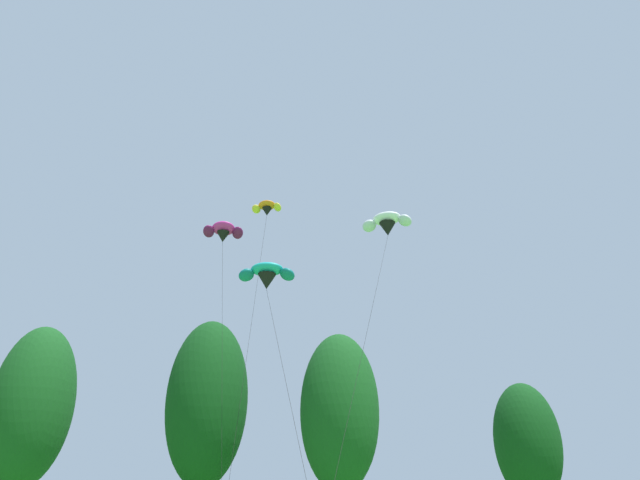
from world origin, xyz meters
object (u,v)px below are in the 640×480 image
at_px(parafoil_kite_high_orange, 267,208).
at_px(parafoil_kite_low_teal, 267,275).
at_px(parafoil_kite_far_magenta, 223,232).
at_px(parafoil_kite_mid_white, 387,224).

bearing_deg(parafoil_kite_high_orange, parafoil_kite_low_teal, -73.23).
xyz_separation_m(parafoil_kite_high_orange, parafoil_kite_far_magenta, (-2.63, -1.28, -2.26)).
xyz_separation_m(parafoil_kite_far_magenta, parafoil_kite_low_teal, (5.05, -6.77, -6.06)).
height_order(parafoil_kite_far_magenta, parafoil_kite_low_teal, parafoil_kite_far_magenta).
xyz_separation_m(parafoil_kite_high_orange, parafoil_kite_mid_white, (8.43, -0.70, -2.27)).
bearing_deg(parafoil_kite_far_magenta, parafoil_kite_high_orange, 25.93).
bearing_deg(parafoil_kite_low_teal, parafoil_kite_far_magenta, 126.76).
xyz_separation_m(parafoil_kite_high_orange, parafoil_kite_low_teal, (2.42, -8.04, -8.32)).
distance_m(parafoil_kite_mid_white, parafoil_kite_low_teal, 11.26).
bearing_deg(parafoil_kite_mid_white, parafoil_kite_far_magenta, -177.03).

